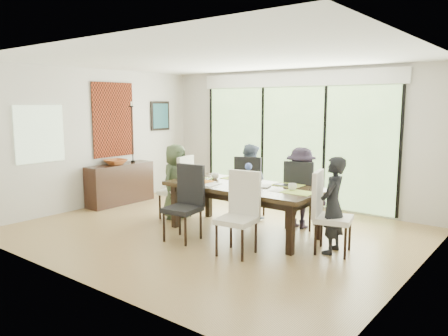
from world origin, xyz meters
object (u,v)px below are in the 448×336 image
Objects in this scene: chair_far_right at (301,194)px; laptop at (199,179)px; vase at (248,181)px; person_far_right at (301,188)px; chair_near_right at (236,214)px; chair_left_end at (175,187)px; chair_near_left at (182,203)px; sideboard at (120,184)px; bowl at (115,162)px; person_right_end at (333,205)px; cup_a at (215,176)px; cup_c at (292,187)px; person_left_end at (176,181)px; chair_right_end at (334,212)px; person_far_left at (250,181)px; cup_b at (248,184)px; table_top at (244,187)px; chair_far_left at (251,186)px.

laptop is (-1.40, -0.95, 0.22)m from chair_far_right.
chair_far_right reaches higher than vase.
chair_near_right is at bearing 87.56° from person_far_right.
chair_left_end and chair_near_right have the same top height.
chair_near_left is 0.78× the size of sideboard.
person_far_right reaches higher than sideboard.
bowl is (0.00, -0.10, 0.46)m from sideboard.
laptop is (-2.33, -0.10, 0.12)m from person_right_end.
cup_a and cup_c have the same top height.
cup_a is at bearing 27.79° from person_far_right.
cup_a reaches higher than laptop.
person_left_end is (-1.98, 0.87, 0.10)m from chair_near_right.
person_left_end is at bearing 76.04° from chair_right_end.
sideboard is at bearing 28.10° from person_far_left.
cup_b is at bearing -91.48° from person_right_end.
chair_left_end is 2.21m from person_far_right.
table_top is at bearing 78.42° from chair_left_end.
sideboard is at bearing -4.60° from chair_far_right.
sideboard reaches higher than table_top.
person_far_right is at bearing 10.83° from sideboard.
person_far_right is 3.08× the size of bowl.
person_left_end reaches higher than table_top.
chair_left_end is 8.87× the size of cup_a.
vase reaches higher than laptop.
chair_far_right is 8.87× the size of cup_a.
cup_c is (0.25, -0.75, 0.26)m from chair_far_right.
chair_far_left reaches higher than cup_a.
sideboard is (-3.72, -0.71, -0.26)m from person_far_right.
chair_near_right is 1.57m from laptop.
chair_right_end reaches higher than bowl.
chair_left_end is 3.00m from chair_right_end.
chair_left_end reaches higher than cup_a.
person_far_left is at bearing 70.61° from chair_far_left.
cup_a is at bearing 72.14° from chair_right_end.
vase is at bearing 0.55° from bowl.
person_far_left is 10.75× the size of vase.
chair_near_left is 0.85× the size of person_far_right.
chair_far_right reaches higher than cup_a.
cup_c is at bearing 108.15° from person_far_right.
cup_b is at bearing -162.90° from cup_c.
cup_b is (1.00, 0.00, 0.03)m from laptop.
chair_far_left reaches higher than bowl.
vase is (0.05, 0.05, 0.09)m from table_top.
cup_a is at bearing 54.88° from laptop.
vase is at bearing -176.19° from cup_c.
chair_far_left is 2.86m from bowl.
person_left_end is 2.29m from cup_c.
cup_c is at bearing 2.75° from laptop.
cup_a is (-0.25, -0.70, 0.26)m from chair_far_left.
chair_far_left is 0.79m from cup_a.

